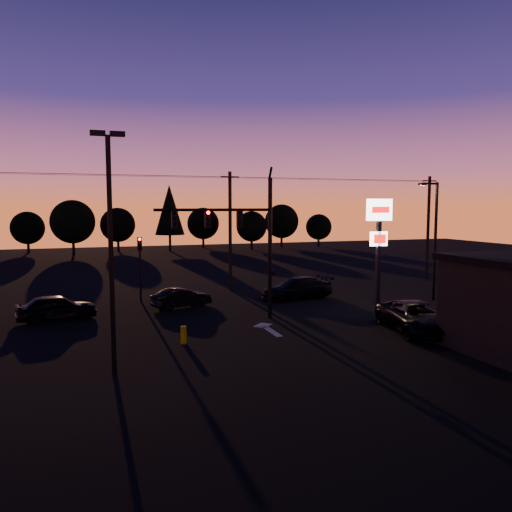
{
  "coord_description": "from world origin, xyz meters",
  "views": [
    {
      "loc": [
        -8.36,
        -22.42,
        6.38
      ],
      "look_at": [
        1.0,
        5.0,
        3.5
      ],
      "focal_mm": 35.0,
      "sensor_mm": 36.0,
      "label": 1
    }
  ],
  "objects_px": {
    "traffic_signal_mast": "(243,233)",
    "car_mid": "(182,298)",
    "car_left": "(57,307)",
    "streetlight": "(434,236)",
    "car_right": "(297,288)",
    "secondary_signal": "(140,259)",
    "bollard": "(184,335)",
    "suv_parked": "(416,317)",
    "pylon_sign": "(379,233)",
    "parking_lot_light": "(110,236)"
  },
  "relations": [
    {
      "from": "traffic_signal_mast",
      "to": "car_mid",
      "type": "xyz_separation_m",
      "value": [
        -2.65,
        4.59,
        -4.31
      ]
    },
    {
      "from": "car_left",
      "to": "streetlight",
      "type": "bearing_deg",
      "value": -105.2
    },
    {
      "from": "car_right",
      "to": "car_left",
      "type": "bearing_deg",
      "value": -91.85
    },
    {
      "from": "secondary_signal",
      "to": "streetlight",
      "type": "xyz_separation_m",
      "value": [
        18.91,
        -5.99,
        1.56
      ]
    },
    {
      "from": "traffic_signal_mast",
      "to": "car_right",
      "type": "distance_m",
      "value": 8.54
    },
    {
      "from": "secondary_signal",
      "to": "car_left",
      "type": "bearing_deg",
      "value": -140.48
    },
    {
      "from": "bollard",
      "to": "car_right",
      "type": "xyz_separation_m",
      "value": [
        9.58,
        8.77,
        0.33
      ]
    },
    {
      "from": "streetlight",
      "to": "car_right",
      "type": "relative_size",
      "value": 1.56
    },
    {
      "from": "secondary_signal",
      "to": "bollard",
      "type": "xyz_separation_m",
      "value": [
        0.8,
        -11.23,
        -2.45
      ]
    },
    {
      "from": "suv_parked",
      "to": "pylon_sign",
      "type": "bearing_deg",
      "value": 108.59
    },
    {
      "from": "parking_lot_light",
      "to": "car_left",
      "type": "relative_size",
      "value": 2.12
    },
    {
      "from": "bollard",
      "to": "pylon_sign",
      "type": "bearing_deg",
      "value": 6.35
    },
    {
      "from": "pylon_sign",
      "to": "car_right",
      "type": "height_order",
      "value": "pylon_sign"
    },
    {
      "from": "car_right",
      "to": "streetlight",
      "type": "bearing_deg",
      "value": 59.4
    },
    {
      "from": "secondary_signal",
      "to": "car_left",
      "type": "distance_m",
      "value": 6.88
    },
    {
      "from": "traffic_signal_mast",
      "to": "car_left",
      "type": "relative_size",
      "value": 1.99
    },
    {
      "from": "pylon_sign",
      "to": "car_right",
      "type": "bearing_deg",
      "value": 102.14
    },
    {
      "from": "traffic_signal_mast",
      "to": "secondary_signal",
      "type": "bearing_deg",
      "value": 123.19
    },
    {
      "from": "secondary_signal",
      "to": "car_mid",
      "type": "height_order",
      "value": "secondary_signal"
    },
    {
      "from": "parking_lot_light",
      "to": "car_right",
      "type": "xyz_separation_m",
      "value": [
        12.88,
        12.02,
        -4.53
      ]
    },
    {
      "from": "car_mid",
      "to": "secondary_signal",
      "type": "bearing_deg",
      "value": 18.01
    },
    {
      "from": "traffic_signal_mast",
      "to": "car_mid",
      "type": "distance_m",
      "value": 6.83
    },
    {
      "from": "car_mid",
      "to": "pylon_sign",
      "type": "bearing_deg",
      "value": -145.73
    },
    {
      "from": "streetlight",
      "to": "car_right",
      "type": "xyz_separation_m",
      "value": [
        -8.53,
        3.52,
        -3.68
      ]
    },
    {
      "from": "parking_lot_light",
      "to": "car_right",
      "type": "distance_m",
      "value": 18.19
    },
    {
      "from": "secondary_signal",
      "to": "car_left",
      "type": "height_order",
      "value": "secondary_signal"
    },
    {
      "from": "pylon_sign",
      "to": "car_mid",
      "type": "xyz_separation_m",
      "value": [
        -9.75,
        7.08,
        -4.29
      ]
    },
    {
      "from": "streetlight",
      "to": "car_left",
      "type": "distance_m",
      "value": 24.31
    },
    {
      "from": "parking_lot_light",
      "to": "car_right",
      "type": "height_order",
      "value": "parking_lot_light"
    },
    {
      "from": "bollard",
      "to": "suv_parked",
      "type": "xyz_separation_m",
      "value": [
        11.63,
        -1.72,
        0.35
      ]
    },
    {
      "from": "parking_lot_light",
      "to": "bollard",
      "type": "distance_m",
      "value": 6.71
    },
    {
      "from": "car_left",
      "to": "car_mid",
      "type": "distance_m",
      "value": 7.41
    },
    {
      "from": "bollard",
      "to": "parking_lot_light",
      "type": "bearing_deg",
      "value": -135.42
    },
    {
      "from": "streetlight",
      "to": "car_right",
      "type": "distance_m",
      "value": 9.93
    },
    {
      "from": "car_mid",
      "to": "streetlight",
      "type": "bearing_deg",
      "value": -120.21
    },
    {
      "from": "traffic_signal_mast",
      "to": "parking_lot_light",
      "type": "distance_m",
      "value": 10.19
    },
    {
      "from": "pylon_sign",
      "to": "car_mid",
      "type": "height_order",
      "value": "pylon_sign"
    },
    {
      "from": "pylon_sign",
      "to": "bollard",
      "type": "xyz_separation_m",
      "value": [
        -11.2,
        -1.25,
        -4.5
      ]
    },
    {
      "from": "parking_lot_light",
      "to": "bollard",
      "type": "xyz_separation_m",
      "value": [
        3.3,
        3.25,
        -4.86
      ]
    },
    {
      "from": "traffic_signal_mast",
      "to": "car_right",
      "type": "bearing_deg",
      "value": 42.55
    },
    {
      "from": "pylon_sign",
      "to": "streetlight",
      "type": "bearing_deg",
      "value": 30.08
    },
    {
      "from": "secondary_signal",
      "to": "car_left",
      "type": "relative_size",
      "value": 1.01
    },
    {
      "from": "secondary_signal",
      "to": "car_left",
      "type": "xyz_separation_m",
      "value": [
        -5.05,
        -4.17,
        -2.13
      ]
    },
    {
      "from": "traffic_signal_mast",
      "to": "streetlight",
      "type": "distance_m",
      "value": 14.1
    },
    {
      "from": "car_mid",
      "to": "bollard",
      "type": "bearing_deg",
      "value": 150.38
    },
    {
      "from": "pylon_sign",
      "to": "car_right",
      "type": "distance_m",
      "value": 8.76
    },
    {
      "from": "streetlight",
      "to": "secondary_signal",
      "type": "bearing_deg",
      "value": 162.44
    },
    {
      "from": "bollard",
      "to": "suv_parked",
      "type": "height_order",
      "value": "suv_parked"
    },
    {
      "from": "pylon_sign",
      "to": "suv_parked",
      "type": "xyz_separation_m",
      "value": [
        0.43,
        -2.96,
        -4.16
      ]
    },
    {
      "from": "secondary_signal",
      "to": "car_right",
      "type": "relative_size",
      "value": 0.85
    }
  ]
}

